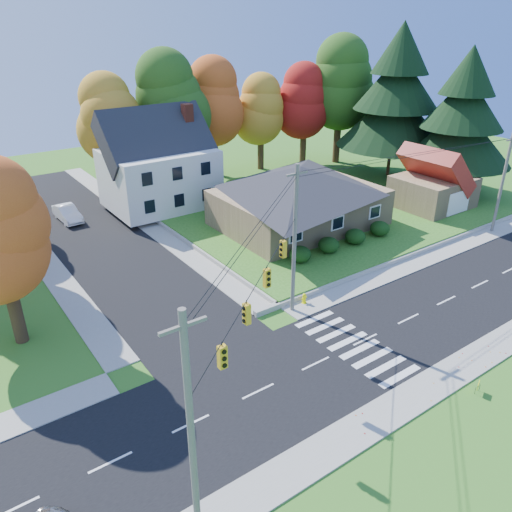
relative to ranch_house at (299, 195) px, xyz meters
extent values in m
plane|color=#3D7923|center=(-8.00, -16.00, -3.27)|extent=(120.00, 120.00, 0.00)
cube|color=black|center=(-8.00, -16.00, -3.26)|extent=(90.00, 8.00, 0.02)
cube|color=black|center=(-16.00, 10.00, -3.25)|extent=(8.00, 44.00, 0.02)
cube|color=#9C9A90|center=(-8.00, -11.00, -3.23)|extent=(90.00, 2.00, 0.08)
cube|color=#9C9A90|center=(-8.00, -21.00, -3.23)|extent=(90.00, 2.00, 0.08)
cube|color=#3D7923|center=(5.00, 5.00, -3.02)|extent=(30.00, 30.00, 0.50)
cube|color=tan|center=(0.00, 0.00, -1.17)|extent=(14.00, 10.00, 3.20)
pyramid|color=#26262B|center=(0.00, 0.00, 1.53)|extent=(14.60, 10.60, 2.20)
cube|color=silver|center=(-8.00, 12.00, 0.03)|extent=(10.00, 8.00, 5.60)
pyramid|color=#26262B|center=(-8.00, 12.00, 4.03)|extent=(10.40, 8.40, 2.40)
cube|color=brown|center=(-4.50, 12.00, 2.03)|extent=(0.90, 0.90, 9.60)
cube|color=tan|center=(14.00, -4.00, -1.27)|extent=(7.00, 6.00, 3.00)
pyramid|color=maroon|center=(14.00, -4.00, 1.03)|extent=(7.30, 6.30, 1.60)
cube|color=silver|center=(14.00, -7.05, -1.57)|extent=(3.20, 0.10, 2.20)
ellipsoid|color=#163A10|center=(-5.00, -6.20, -2.13)|extent=(1.70, 1.70, 1.27)
ellipsoid|color=#163A10|center=(-2.00, -6.20, -2.13)|extent=(1.70, 1.70, 1.27)
ellipsoid|color=#163A10|center=(1.00, -6.20, -2.13)|extent=(1.70, 1.70, 1.27)
ellipsoid|color=#163A10|center=(4.00, -6.20, -2.13)|extent=(1.70, 1.70, 1.27)
cylinder|color=#666059|center=(-22.50, -21.20, 1.73)|extent=(0.26, 0.26, 10.00)
cube|color=#666059|center=(-22.50, -21.20, 6.13)|extent=(1.60, 0.12, 0.12)
cylinder|color=#666059|center=(-9.50, -10.80, 1.73)|extent=(0.26, 0.26, 10.00)
cube|color=#666059|center=(-9.50, -10.80, 6.13)|extent=(1.60, 0.12, 0.12)
cylinder|color=#666059|center=(14.00, -10.80, 1.23)|extent=(0.26, 0.26, 9.00)
cube|color=#666059|center=(14.00, -10.80, 5.13)|extent=(1.60, 0.12, 0.12)
cube|color=gold|center=(-20.00, -19.20, 2.68)|extent=(0.34, 0.26, 1.00)
cube|color=gold|center=(-17.50, -17.20, 2.68)|extent=(0.26, 0.34, 1.00)
cube|color=gold|center=(-14.80, -15.05, 2.68)|extent=(0.34, 0.26, 1.00)
cube|color=gold|center=(-12.00, -12.80, 2.68)|extent=(0.26, 0.34, 1.00)
cylinder|color=black|center=(-16.00, -16.00, 3.33)|extent=(13.02, 10.43, 0.04)
cylinder|color=#3F2A19|center=(-10.00, 18.00, -0.07)|extent=(0.80, 0.80, 5.40)
sphere|color=#C08725|center=(-10.00, 18.00, 3.83)|extent=(6.72, 6.72, 6.72)
sphere|color=#C08725|center=(-10.00, 18.00, 5.51)|extent=(5.91, 5.91, 5.91)
sphere|color=#C08725|center=(-10.00, 18.00, 7.19)|extent=(5.11, 5.11, 5.11)
cylinder|color=#3F2A19|center=(-4.00, 17.00, 0.38)|extent=(0.86, 0.86, 6.30)
sphere|color=#2C5618|center=(-4.00, 17.00, 4.93)|extent=(7.84, 7.84, 7.84)
sphere|color=#2C5618|center=(-4.00, 17.00, 6.89)|extent=(6.90, 6.90, 6.90)
sphere|color=#2C5618|center=(-4.00, 17.00, 8.85)|extent=(5.96, 5.96, 5.96)
cylinder|color=#3F2A19|center=(2.00, 18.00, 0.16)|extent=(0.83, 0.83, 5.85)
sphere|color=#CD521C|center=(2.00, 18.00, 4.38)|extent=(7.28, 7.28, 7.28)
sphere|color=#CD521C|center=(2.00, 18.00, 6.20)|extent=(6.41, 6.41, 6.41)
sphere|color=#CD521C|center=(2.00, 18.00, 8.02)|extent=(5.53, 5.53, 5.53)
cylinder|color=#3F2A19|center=(8.00, 17.00, -0.29)|extent=(0.77, 0.77, 4.95)
sphere|color=#C08725|center=(8.00, 17.00, 3.28)|extent=(6.16, 6.16, 6.16)
sphere|color=#C08725|center=(8.00, 17.00, 4.82)|extent=(5.42, 5.42, 5.42)
sphere|color=#C08725|center=(8.00, 17.00, 6.36)|extent=(4.68, 4.68, 4.68)
cylinder|color=#3F2A19|center=(14.00, 16.00, -0.07)|extent=(0.80, 0.80, 5.40)
sphere|color=maroon|center=(14.00, 16.00, 3.83)|extent=(6.72, 6.72, 6.72)
sphere|color=maroon|center=(14.00, 16.00, 5.51)|extent=(5.91, 5.91, 5.91)
sphere|color=maroon|center=(14.00, 16.00, 7.19)|extent=(5.11, 5.11, 5.11)
cylinder|color=#3F2A19|center=(18.00, 14.00, 0.61)|extent=(0.89, 0.89, 6.75)
sphere|color=#2C5618|center=(18.00, 14.00, 5.48)|extent=(8.40, 8.40, 8.40)
sphere|color=#2C5618|center=(18.00, 14.00, 7.58)|extent=(7.39, 7.39, 7.39)
sphere|color=#2C5618|center=(18.00, 14.00, 9.68)|extent=(6.38, 6.38, 6.38)
cylinder|color=#3F2A19|center=(19.00, 6.00, -1.33)|extent=(0.40, 0.40, 2.88)
cone|color=black|center=(19.00, 6.00, 4.11)|extent=(12.80, 12.80, 6.72)
cone|color=black|center=(19.00, 6.00, 7.95)|extent=(9.60, 9.60, 6.08)
cone|color=black|center=(19.00, 6.00, 11.47)|extent=(6.40, 6.40, 5.44)
cylinder|color=#3F2A19|center=(20.00, -2.00, -1.51)|extent=(0.40, 0.40, 2.52)
cone|color=black|center=(20.00, -2.00, 3.25)|extent=(11.20, 11.20, 5.88)
cone|color=black|center=(20.00, -2.00, 6.61)|extent=(8.40, 8.40, 5.32)
cone|color=black|center=(20.00, -2.00, 9.69)|extent=(5.60, 5.60, 4.76)
cylinder|color=#3F2A19|center=(-25.00, -4.00, -0.79)|extent=(0.77, 0.77, 4.95)
sphere|color=#CD521C|center=(-25.00, -4.00, 2.78)|extent=(6.16, 6.16, 6.16)
imported|color=white|center=(-16.76, 14.30, -2.50)|extent=(1.78, 4.57, 1.49)
cylinder|color=#F3F300|center=(-8.29, -10.61, -3.22)|extent=(0.36, 0.36, 0.10)
cylinder|color=#F3F300|center=(-8.29, -10.61, -2.92)|extent=(0.24, 0.24, 0.55)
sphere|color=#F3F300|center=(-8.29, -10.61, -2.59)|extent=(0.26, 0.26, 0.26)
cylinder|color=#F3F300|center=(-8.29, -10.61, -2.82)|extent=(0.46, 0.17, 0.12)
cylinder|color=black|center=(-6.93, -22.67, -3.05)|extent=(0.02, 0.02, 0.43)
cylinder|color=black|center=(-6.54, -22.67, -3.05)|extent=(0.02, 0.02, 0.43)
cube|color=#FFF317|center=(-6.74, -22.67, -2.79)|extent=(0.49, 0.24, 0.35)
camera|label=1|loc=(-27.94, -32.61, 14.43)|focal=35.00mm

